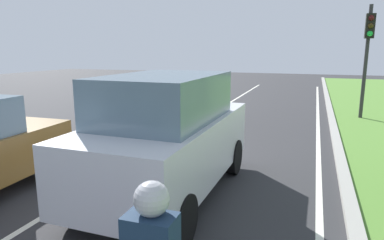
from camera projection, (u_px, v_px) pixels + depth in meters
ground_plane at (207, 130)px, 11.79m from camera, size 60.00×60.00×0.00m
lane_line_center at (188, 128)px, 12.02m from camera, size 0.12×32.00×0.01m
lane_line_right_edge at (318, 139)px, 10.60m from camera, size 0.12×32.00×0.01m
curb_right at (336, 138)px, 10.42m from camera, size 0.24×48.00×0.12m
car_suv_ahead at (168, 135)px, 6.26m from camera, size 2.01×4.52×2.28m
car_hatchback_far at (156, 99)px, 12.94m from camera, size 1.84×3.76×1.78m
traffic_light_near_right at (368, 44)px, 12.91m from camera, size 0.32×0.50×4.36m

